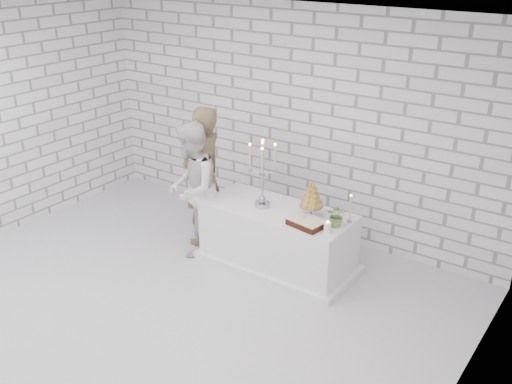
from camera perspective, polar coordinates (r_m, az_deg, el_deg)
name	(u,v)px	position (r m, az deg, el deg)	size (l,w,h in m)	color
ground	(166,306)	(6.68, -8.67, -10.73)	(6.00, 5.00, 0.01)	silver
ceiling	(145,23)	(5.60, -10.57, 15.67)	(6.00, 5.00, 0.01)	white
wall_back	(290,120)	(7.85, 3.25, 6.91)	(6.00, 0.01, 3.00)	white
wall_right	(458,267)	(4.59, 18.81, -6.79)	(0.01, 5.00, 3.00)	white
cake_table	(278,237)	(7.18, 2.08, -4.37)	(1.80, 0.80, 0.75)	white
groom	(203,176)	(7.56, -5.12, 1.50)	(0.66, 0.44, 1.82)	brown
bride	(192,189)	(7.36, -6.20, 0.27)	(0.82, 0.64, 1.70)	silver
candelabra	(262,175)	(6.93, 0.61, 1.69)	(0.33, 0.33, 0.82)	#A1A1AC
croquembouche	(312,199)	(6.77, 5.36, -0.67)	(0.28, 0.28, 0.44)	olive
chocolate_cake	(307,223)	(6.62, 4.89, -2.94)	(0.39, 0.28, 0.08)	black
pillar_candle	(327,227)	(6.49, 6.87, -3.40)	(0.08, 0.08, 0.12)	white
extra_taper	(350,209)	(6.71, 9.02, -1.67)	(0.06, 0.06, 0.32)	beige
flowers	(337,216)	(6.61, 7.80, -2.25)	(0.23, 0.20, 0.26)	#417435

